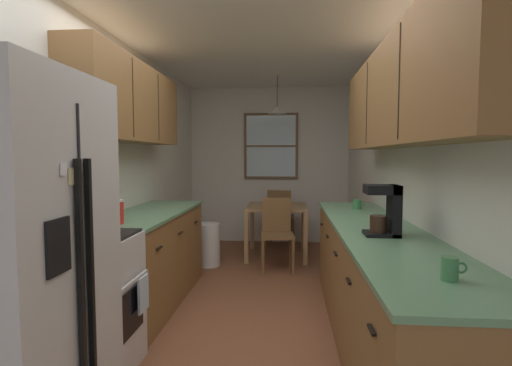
{
  "coord_description": "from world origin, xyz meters",
  "views": [
    {
      "loc": [
        0.34,
        -2.76,
        1.43
      ],
      "look_at": [
        -0.01,
        1.24,
        1.15
      ],
      "focal_mm": 26.96,
      "sensor_mm": 36.0,
      "label": 1
    }
  ],
  "objects_px": {
    "stove_range": "(81,305)",
    "trash_bin": "(209,245)",
    "refrigerator": "(3,276)",
    "dining_table": "(277,214)",
    "storage_canister": "(117,212)",
    "mug_by_coffeemaker": "(357,204)",
    "dining_chair_far": "(280,215)",
    "table_serving_bowl": "(273,204)",
    "coffee_maker": "(387,209)",
    "microwave_over_range": "(57,110)",
    "mug_spare": "(450,269)",
    "dining_chair_near": "(277,230)"
  },
  "relations": [
    {
      "from": "trash_bin",
      "to": "microwave_over_range",
      "type": "bearing_deg",
      "value": -99.03
    },
    {
      "from": "refrigerator",
      "to": "dining_table",
      "type": "bearing_deg",
      "value": 74.09
    },
    {
      "from": "dining_chair_near",
      "to": "dining_chair_far",
      "type": "height_order",
      "value": "same"
    },
    {
      "from": "refrigerator",
      "to": "dining_chair_far",
      "type": "relative_size",
      "value": 1.99
    },
    {
      "from": "dining_chair_far",
      "to": "mug_by_coffeemaker",
      "type": "distance_m",
      "value": 2.37
    },
    {
      "from": "microwave_over_range",
      "to": "mug_by_coffeemaker",
      "type": "xyz_separation_m",
      "value": [
        2.13,
        1.59,
        -0.77
      ]
    },
    {
      "from": "trash_bin",
      "to": "coffee_maker",
      "type": "bearing_deg",
      "value": -53.51
    },
    {
      "from": "dining_chair_far",
      "to": "mug_by_coffeemaker",
      "type": "height_order",
      "value": "mug_by_coffeemaker"
    },
    {
      "from": "dining_table",
      "to": "table_serving_bowl",
      "type": "height_order",
      "value": "table_serving_bowl"
    },
    {
      "from": "refrigerator",
      "to": "storage_canister",
      "type": "relative_size",
      "value": 9.42
    },
    {
      "from": "trash_bin",
      "to": "mug_spare",
      "type": "distance_m",
      "value": 3.7
    },
    {
      "from": "mug_by_coffeemaker",
      "to": "mug_spare",
      "type": "xyz_separation_m",
      "value": [
        0.01,
        -2.22,
        0.0
      ]
    },
    {
      "from": "storage_canister",
      "to": "mug_by_coffeemaker",
      "type": "relative_size",
      "value": 1.57
    },
    {
      "from": "coffee_maker",
      "to": "table_serving_bowl",
      "type": "relative_size",
      "value": 1.7
    },
    {
      "from": "refrigerator",
      "to": "coffee_maker",
      "type": "distance_m",
      "value": 2.18
    },
    {
      "from": "microwave_over_range",
      "to": "table_serving_bowl",
      "type": "xyz_separation_m",
      "value": [
        1.22,
        3.04,
        -0.96
      ]
    },
    {
      "from": "refrigerator",
      "to": "dining_table",
      "type": "xyz_separation_m",
      "value": [
        1.1,
        3.85,
        -0.28
      ]
    },
    {
      "from": "microwave_over_range",
      "to": "dining_chair_far",
      "type": "height_order",
      "value": "microwave_over_range"
    },
    {
      "from": "storage_canister",
      "to": "dining_chair_far",
      "type": "bearing_deg",
      "value": 69.48
    },
    {
      "from": "dining_table",
      "to": "storage_canister",
      "type": "bearing_deg",
      "value": -114.57
    },
    {
      "from": "coffee_maker",
      "to": "microwave_over_range",
      "type": "bearing_deg",
      "value": -172.11
    },
    {
      "from": "storage_canister",
      "to": "mug_spare",
      "type": "bearing_deg",
      "value": -30.64
    },
    {
      "from": "dining_chair_near",
      "to": "mug_spare",
      "type": "xyz_separation_m",
      "value": [
        0.84,
        -3.1,
        0.45
      ]
    },
    {
      "from": "refrigerator",
      "to": "stove_range",
      "type": "xyz_separation_m",
      "value": [
        -0.06,
        0.73,
        -0.43
      ]
    },
    {
      "from": "storage_canister",
      "to": "coffee_maker",
      "type": "height_order",
      "value": "coffee_maker"
    },
    {
      "from": "mug_by_coffeemaker",
      "to": "table_serving_bowl",
      "type": "bearing_deg",
      "value": 121.86
    },
    {
      "from": "stove_range",
      "to": "dining_chair_far",
      "type": "distance_m",
      "value": 3.95
    },
    {
      "from": "trash_bin",
      "to": "table_serving_bowl",
      "type": "height_order",
      "value": "table_serving_bowl"
    },
    {
      "from": "stove_range",
      "to": "table_serving_bowl",
      "type": "relative_size",
      "value": 5.53
    },
    {
      "from": "stove_range",
      "to": "dining_chair_near",
      "type": "height_order",
      "value": "stove_range"
    },
    {
      "from": "microwave_over_range",
      "to": "dining_chair_far",
      "type": "bearing_deg",
      "value": 70.88
    },
    {
      "from": "trash_bin",
      "to": "mug_by_coffeemaker",
      "type": "bearing_deg",
      "value": -29.68
    },
    {
      "from": "microwave_over_range",
      "to": "coffee_maker",
      "type": "relative_size",
      "value": 1.84
    },
    {
      "from": "dining_chair_near",
      "to": "mug_spare",
      "type": "bearing_deg",
      "value": -74.91
    },
    {
      "from": "dining_table",
      "to": "table_serving_bowl",
      "type": "bearing_deg",
      "value": -126.7
    },
    {
      "from": "dining_table",
      "to": "mug_by_coffeemaker",
      "type": "distance_m",
      "value": 1.78
    },
    {
      "from": "refrigerator",
      "to": "storage_canister",
      "type": "xyz_separation_m",
      "value": [
        -0.07,
        1.3,
        0.1
      ]
    },
    {
      "from": "dining_table",
      "to": "mug_spare",
      "type": "height_order",
      "value": "mug_spare"
    },
    {
      "from": "dining_chair_near",
      "to": "trash_bin",
      "type": "bearing_deg",
      "value": 173.45
    },
    {
      "from": "trash_bin",
      "to": "mug_spare",
      "type": "xyz_separation_m",
      "value": [
        1.72,
        -3.2,
        0.67
      ]
    },
    {
      "from": "coffee_maker",
      "to": "dining_chair_near",
      "type": "bearing_deg",
      "value": 110.09
    },
    {
      "from": "refrigerator",
      "to": "dining_chair_near",
      "type": "height_order",
      "value": "refrigerator"
    },
    {
      "from": "stove_range",
      "to": "mug_by_coffeemaker",
      "type": "relative_size",
      "value": 9.05
    },
    {
      "from": "stove_range",
      "to": "microwave_over_range",
      "type": "distance_m",
      "value": 1.25
    },
    {
      "from": "stove_range",
      "to": "trash_bin",
      "type": "distance_m",
      "value": 2.59
    },
    {
      "from": "trash_bin",
      "to": "storage_canister",
      "type": "bearing_deg",
      "value": -98.52
    },
    {
      "from": "dining_chair_far",
      "to": "mug_spare",
      "type": "relative_size",
      "value": 8.31
    },
    {
      "from": "refrigerator",
      "to": "trash_bin",
      "type": "relative_size",
      "value": 3.23
    },
    {
      "from": "refrigerator",
      "to": "dining_chair_far",
      "type": "distance_m",
      "value": 4.65
    },
    {
      "from": "table_serving_bowl",
      "to": "mug_spare",
      "type": "bearing_deg",
      "value": -76.09
    }
  ]
}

